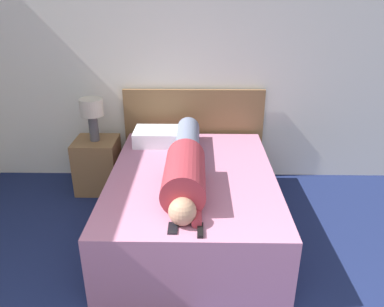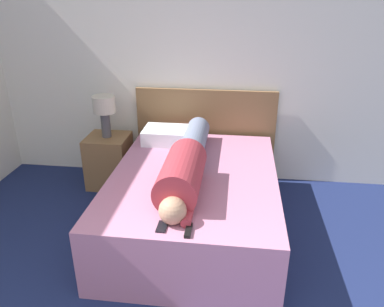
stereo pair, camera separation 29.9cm
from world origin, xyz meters
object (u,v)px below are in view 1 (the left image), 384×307
at_px(tv_remote, 200,230).
at_px(cell_phone, 173,228).
at_px(bed, 192,201).
at_px(table_lamp, 92,112).
at_px(nightstand, 98,165).
at_px(pillow_near_headboard, 161,136).
at_px(person_lying, 186,163).

relative_size(tv_remote, cell_phone, 1.15).
relative_size(bed, table_lamp, 4.33).
bearing_deg(cell_phone, table_lamp, 120.50).
relative_size(nightstand, pillow_near_headboard, 1.05).
relative_size(table_lamp, tv_remote, 2.96).
height_order(nightstand, cell_phone, cell_phone).
bearing_deg(table_lamp, cell_phone, -59.50).
height_order(bed, cell_phone, cell_phone).
height_order(tv_remote, cell_phone, tv_remote).
height_order(bed, nightstand, nightstand).
xyz_separation_m(nightstand, table_lamp, (-0.00, 0.00, 0.59)).
bearing_deg(tv_remote, nightstand, 124.76).
bearing_deg(table_lamp, tv_remote, -55.24).
bearing_deg(cell_phone, nightstand, 120.50).
distance_m(nightstand, tv_remote, 1.94).
relative_size(bed, nightstand, 3.39).
relative_size(table_lamp, pillow_near_headboard, 0.82).
height_order(table_lamp, cell_phone, table_lamp).
height_order(nightstand, table_lamp, table_lamp).
bearing_deg(person_lying, table_lamp, 139.82).
xyz_separation_m(table_lamp, cell_phone, (0.91, -1.55, -0.31)).
bearing_deg(table_lamp, bed, -35.25).
relative_size(bed, person_lying, 1.13).
bearing_deg(person_lying, tv_remote, -81.00).
relative_size(person_lying, cell_phone, 13.10).
relative_size(nightstand, cell_phone, 4.37).
distance_m(bed, cell_phone, 0.88).
xyz_separation_m(table_lamp, person_lying, (0.97, -0.82, -0.18)).
xyz_separation_m(tv_remote, cell_phone, (-0.18, 0.03, -0.01)).
bearing_deg(person_lying, pillow_near_headboard, 109.70).
xyz_separation_m(bed, tv_remote, (0.07, -0.85, 0.29)).
xyz_separation_m(nightstand, cell_phone, (0.91, -1.55, 0.28)).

